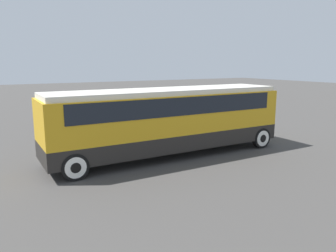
{
  "coord_description": "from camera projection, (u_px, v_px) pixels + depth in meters",
  "views": [
    {
      "loc": [
        -7.43,
        -12.85,
        4.27
      ],
      "look_at": [
        0.0,
        0.0,
        1.4
      ],
      "focal_mm": 35.0,
      "sensor_mm": 36.0,
      "label": 1
    }
  ],
  "objects": [
    {
      "name": "tour_bus",
      "position": [
        170.0,
        116.0,
        15.08
      ],
      "size": [
        11.26,
        2.67,
        3.11
      ],
      "color": "black",
      "rests_on": "ground_plane"
    },
    {
      "name": "parked_car_mid",
      "position": [
        93.0,
        116.0,
        22.15
      ],
      "size": [
        4.6,
        1.89,
        1.52
      ],
      "color": "black",
      "rests_on": "ground_plane"
    },
    {
      "name": "parked_car_near",
      "position": [
        155.0,
        118.0,
        21.57
      ],
      "size": [
        4.08,
        1.8,
        1.41
      ],
      "color": "#BCBCC1",
      "rests_on": "ground_plane"
    },
    {
      "name": "ground_plane",
      "position": [
        168.0,
        155.0,
        15.39
      ],
      "size": [
        120.0,
        120.0,
        0.0
      ],
      "primitive_type": "plane",
      "color": "#423F3D"
    }
  ]
}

